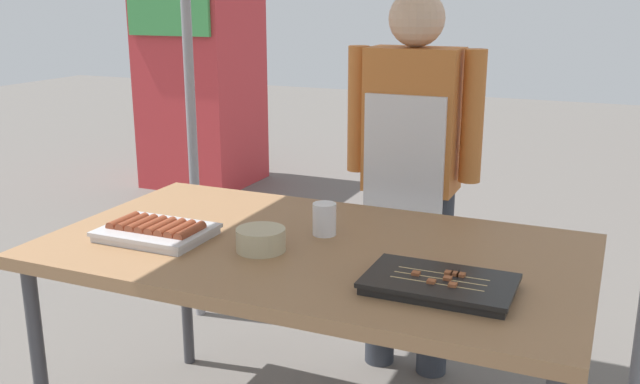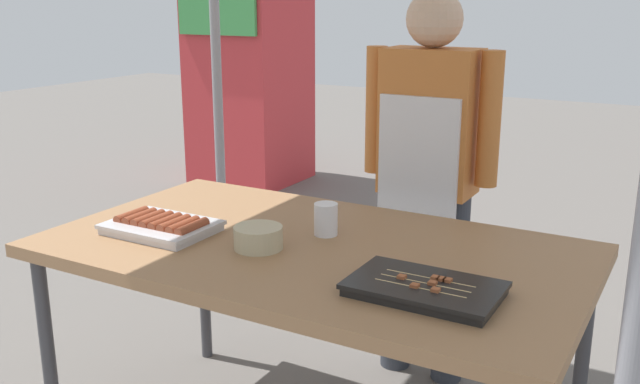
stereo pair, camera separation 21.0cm
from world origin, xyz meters
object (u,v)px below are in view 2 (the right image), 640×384
Objects in this scene: tray_grilled_sausages at (161,226)px; tray_meat_skewers at (425,289)px; vendor_woman at (428,161)px; condiment_bowl at (258,238)px; neighbor_stall_left at (249,75)px; stall_table at (312,261)px; drink_cup_near_edge at (326,219)px.

tray_grilled_sausages is 0.90m from tray_meat_skewers.
tray_meat_skewers is at bearing 110.81° from vendor_woman.
vendor_woman reaches higher than condiment_bowl.
vendor_woman is 3.26m from neighbor_stall_left.
neighbor_stall_left reaches higher than tray_meat_skewers.
vendor_woman reaches higher than stall_table.
stall_table is 4.30× the size of tray_meat_skewers.
tray_grilled_sausages is at bearing -163.69° from stall_table.
tray_meat_skewers is 0.96m from vendor_woman.
tray_meat_skewers is at bearing -23.16° from stall_table.
tray_meat_skewers is 0.25× the size of vendor_woman.
tray_meat_skewers is (0.43, -0.18, 0.07)m from stall_table.
stall_table is 0.93× the size of neighbor_stall_left.
stall_table is 11.08× the size of condiment_bowl.
vendor_woman reaches higher than drink_cup_near_edge.
tray_grilled_sausages is 1.02m from vendor_woman.
drink_cup_near_edge reaches higher than tray_meat_skewers.
vendor_woman is (-0.34, 0.89, 0.11)m from tray_meat_skewers.
condiment_bowl is 3.75m from neighbor_stall_left.
stall_table is 1.07× the size of vendor_woman.
neighbor_stall_left is (-2.29, 2.95, 0.16)m from stall_table.
tray_meat_skewers is 4.15m from neighbor_stall_left.
tray_meat_skewers is 0.22× the size of neighbor_stall_left.
condiment_bowl is at bearing 4.84° from tray_grilled_sausages.
drink_cup_near_edge is at bearing 81.13° from vendor_woman.
condiment_bowl reaches higher than tray_grilled_sausages.
drink_cup_near_edge reaches higher than stall_table.
neighbor_stall_left is (-2.28, 2.85, 0.06)m from drink_cup_near_edge.
neighbor_stall_left is at bearing 125.36° from condiment_bowl.
drink_cup_near_edge is 0.06× the size of neighbor_stall_left.
tray_meat_skewers reaches higher than stall_table.
drink_cup_near_edge is (0.11, 0.20, 0.02)m from condiment_bowl.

